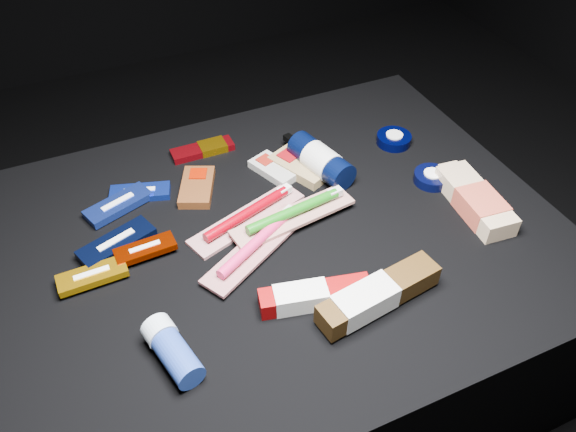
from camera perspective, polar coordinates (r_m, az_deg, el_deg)
name	(u,v)px	position (r m, az deg, el deg)	size (l,w,h in m)	color
ground	(284,354)	(1.32, -0.43, -13.85)	(3.00, 3.00, 0.00)	black
cloth_table	(283,299)	(1.16, -0.48, -8.48)	(0.98, 0.78, 0.40)	black
luna_bar_0	(140,192)	(1.11, -14.79, 2.33)	(0.12, 0.07, 0.01)	#142EA8
luna_bar_1	(118,205)	(1.09, -16.85, 1.10)	(0.13, 0.09, 0.02)	navy
luna_bar_2	(117,243)	(1.01, -17.00, -2.65)	(0.14, 0.09, 0.02)	black
luna_bar_3	(92,276)	(0.97, -19.25, -5.74)	(0.11, 0.04, 0.01)	#BC8109
luna_bar_4	(145,249)	(0.98, -14.29, -3.29)	(0.10, 0.04, 0.01)	#771600
clif_bar_0	(197,185)	(1.10, -9.21, 3.09)	(0.10, 0.12, 0.02)	#512911
clif_bar_1	(273,168)	(1.13, -1.50, 4.90)	(0.09, 0.11, 0.02)	#A6A59F
clif_bar_2	(299,165)	(1.13, 1.13, 5.21)	(0.11, 0.14, 0.02)	#91794D
power_bar	(206,149)	(1.19, -8.34, 6.79)	(0.13, 0.04, 0.02)	maroon
lotion_bottle	(321,160)	(1.11, 3.33, 5.65)	(0.09, 0.19, 0.06)	black
cream_tin_upper	(394,139)	(1.23, 10.70, 7.69)	(0.07, 0.07, 0.02)	black
cream_tin_lower	(432,177)	(1.14, 14.40, 3.82)	(0.07, 0.07, 0.02)	black
bodywash_bottle	(476,201)	(1.09, 18.53, 1.44)	(0.08, 0.20, 0.04)	tan
deodorant_stick	(172,350)	(0.84, -11.68, -13.19)	(0.07, 0.12, 0.05)	navy
toothbrush_pack_0	(249,215)	(1.02, -4.02, 0.06)	(0.24, 0.13, 0.03)	beige
toothbrush_pack_1	(258,244)	(0.96, -3.11, -2.85)	(0.23, 0.16, 0.03)	#A59F9A
toothbrush_pack_2	(295,214)	(1.00, 0.69, 0.26)	(0.24, 0.09, 0.03)	#B2A8A5
toothpaste_carton_red	(310,296)	(0.89, 2.27, -8.16)	(0.18, 0.08, 0.03)	#750305
toothpaste_carton_green	(374,297)	(0.88, 8.72, -8.12)	(0.22, 0.08, 0.04)	#35210B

